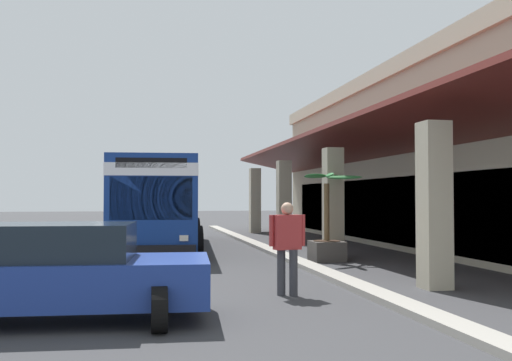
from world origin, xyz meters
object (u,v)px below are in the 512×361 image
Objects in this scene: parked_sedan_blue at (58,271)px; pedestrian at (287,243)px; potted_palm at (327,239)px; transit_bus at (162,198)px.

pedestrian reaches higher than parked_sedan_blue.
pedestrian is (-1.44, 3.94, 0.26)m from parked_sedan_blue.
potted_palm is (-5.43, 2.64, -0.37)m from pedestrian.
transit_bus is at bearing 170.93° from parked_sedan_blue.
parked_sedan_blue is at bearing -43.77° from potted_palm.
potted_palm is at bearing 136.23° from parked_sedan_blue.
parked_sedan_blue is 4.21m from pedestrian.
parked_sedan_blue is 2.56× the size of pedestrian.
parked_sedan_blue is 9.52m from potted_palm.
pedestrian is 0.68× the size of potted_palm.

